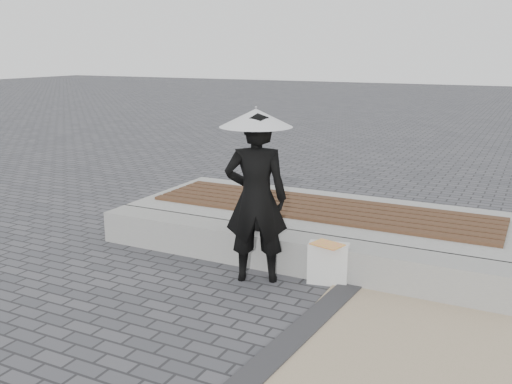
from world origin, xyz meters
TOP-DOWN VIEW (x-y plane):
  - ground at (0.00, 0.00)m, footprint 80.00×80.00m
  - edging_band at (0.75, -0.50)m, footprint 0.61×5.20m
  - seating_ledge at (0.00, 1.60)m, footprint 5.00×0.45m
  - timber_platform at (0.00, 2.80)m, footprint 5.00×2.00m
  - timber_decking at (0.00, 2.80)m, footprint 4.60×1.20m
  - woman at (-0.13, 1.13)m, footprint 0.80×0.68m
  - parasol at (-0.13, 1.13)m, footprint 0.77×0.77m
  - handbag at (-0.38, 1.64)m, footprint 0.37×0.16m
  - canvas_tote at (0.62, 1.39)m, footprint 0.46×0.26m
  - magazine at (0.62, 1.34)m, footprint 0.37×0.31m

SIDE VIEW (x-z plane):
  - ground at x=0.00m, z-range 0.00..0.00m
  - edging_band at x=0.75m, z-range 0.00..0.04m
  - seating_ledge at x=0.00m, z-range 0.00..0.40m
  - timber_platform at x=0.00m, z-range 0.00..0.40m
  - canvas_tote at x=0.62m, z-range 0.00..0.45m
  - timber_decking at x=0.00m, z-range 0.40..0.44m
  - magazine at x=0.62m, z-range 0.45..0.47m
  - handbag at x=-0.38m, z-range 0.40..0.66m
  - woman at x=-0.13m, z-range 0.00..1.85m
  - parasol at x=-0.13m, z-range 1.30..2.28m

